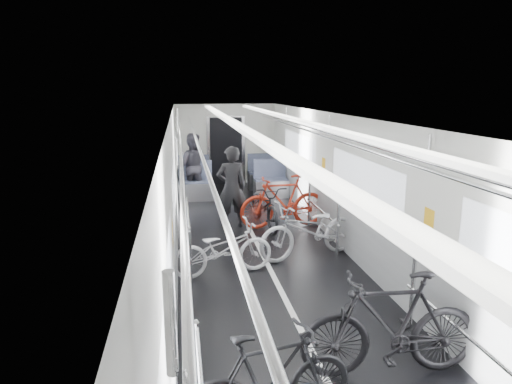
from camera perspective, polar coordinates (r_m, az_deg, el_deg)
car_shell at (r=8.76m, az=-0.36°, el=1.49°), size 3.02×14.01×2.41m
bike_left_mid at (r=4.13m, az=1.68°, el=-22.52°), size 1.60×0.74×0.93m
bike_left_far at (r=7.15m, az=-4.15°, el=-7.08°), size 1.67×0.85×0.84m
bike_right_near at (r=4.92m, az=16.51°, el=-15.59°), size 1.87×0.62×1.11m
bike_right_mid at (r=7.85m, az=6.76°, el=-4.70°), size 2.00×1.15×1.00m
bike_right_far at (r=9.48m, az=3.45°, el=-1.17°), size 1.90×0.68×1.12m
bike_aisle at (r=9.51m, az=1.09°, el=-1.69°), size 0.82×1.83×0.93m
person_standing at (r=9.42m, az=-3.07°, el=0.60°), size 0.66×0.47×1.71m
person_seated at (r=12.11m, az=-7.98°, el=3.25°), size 0.91×0.76×1.72m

